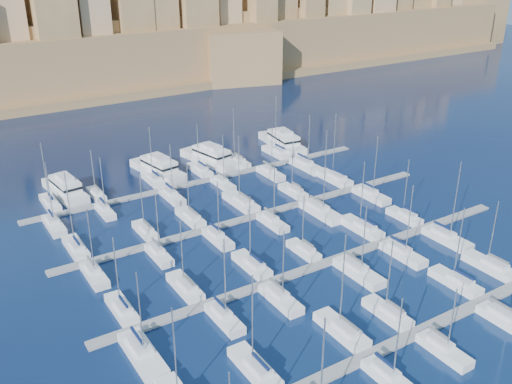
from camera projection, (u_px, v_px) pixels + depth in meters
ground at (287, 235)px, 107.69m from camera, size 600.00×600.00×0.00m
pontoon_near at (425, 329)px, 81.31m from camera, size 84.00×2.00×0.40m
pontoon_mid_near at (327, 262)px, 98.33m from camera, size 84.00×2.00×0.40m
pontoon_mid_far at (259, 215)px, 115.34m from camera, size 84.00×2.00×0.40m
pontoon_far at (208, 180)px, 132.35m from camera, size 84.00×2.00×0.40m
sailboat_1 at (255, 368)px, 73.07m from camera, size 2.81×9.38×14.69m
sailboat_2 at (342, 330)px, 80.25m from camera, size 2.86×9.52×15.94m
sailboat_3 at (388, 313)px, 83.98m from camera, size 2.55×8.50×12.88m
sailboat_4 at (456, 282)px, 91.69m from camera, size 2.73×9.11×13.91m
sailboat_5 at (490, 266)px, 96.15m from camera, size 2.85×9.50×12.74m
sailboat_8 at (390, 378)px, 71.41m from camera, size 2.47×8.24×13.23m
sailboat_9 at (444, 350)px, 76.41m from camera, size 2.42×8.06×10.95m
sailboat_10 at (506, 320)px, 82.35m from camera, size 2.67×8.89×13.57m
sailboat_12 at (122, 309)px, 84.90m from camera, size 2.54×8.47×12.81m
sailboat_13 at (185, 287)px, 90.27m from camera, size 2.68×8.94×12.54m
sailboat_14 at (252, 265)px, 96.47m from camera, size 2.74×9.15×13.53m
sailboat_15 at (304, 250)px, 101.04m from camera, size 2.31×7.69×11.51m
sailboat_16 at (362, 228)px, 109.03m from camera, size 2.98×9.92×14.26m
sailboat_17 at (405, 216)px, 113.50m from camera, size 2.42×8.06×13.00m
sailboat_18 at (143, 354)px, 75.49m from camera, size 3.20×10.66×14.11m
sailboat_19 at (224, 318)px, 82.84m from camera, size 2.47×8.23×14.32m
sailboat_20 at (280, 298)px, 87.37m from camera, size 2.66×8.85×12.96m
sailboat_21 at (358, 272)px, 94.42m from camera, size 3.01×10.04×13.26m
sailboat_22 at (403, 254)px, 99.95m from camera, size 2.76×9.21×14.22m
sailboat_23 at (447, 238)px, 105.12m from camera, size 2.95×9.82×16.38m
sailboat_24 at (76, 248)px, 101.90m from camera, size 2.69×8.97×15.31m
sailboat_25 at (145, 231)px, 107.93m from camera, size 2.39×7.98×12.28m
sailboat_26 at (191, 218)px, 113.03m from camera, size 2.66×8.88×13.65m
sailboat_27 at (241, 202)px, 119.69m from camera, size 3.20×10.67×15.42m
sailboat_28 at (293, 191)px, 124.95m from camera, size 2.46×8.19×12.43m
sailboat_29 at (334, 178)px, 131.83m from camera, size 3.09×10.30×16.35m
sailboat_30 at (94, 274)px, 93.75m from camera, size 2.56×8.53×12.97m
sailboat_31 at (159, 254)px, 99.69m from camera, size 2.36×7.88×12.91m
sailboat_32 at (218, 238)px, 105.21m from camera, size 2.50×8.34×12.65m
sailboat_33 at (272, 222)px, 111.22m from camera, size 2.47×8.25×14.02m
sailboat_34 at (321, 211)px, 115.54m from camera, size 3.28×10.92×18.44m
sailboat_35 at (371, 195)px, 123.11m from camera, size 2.84×9.48×14.45m
sailboat_36 at (50, 203)px, 119.37m from camera, size 2.66×8.86×14.13m
sailboat_37 at (96, 194)px, 123.60m from camera, size 2.26×7.52×11.03m
sailboat_38 at (154, 180)px, 130.96m from camera, size 2.76×9.21×13.50m
sailboat_39 at (200, 170)px, 136.68m from camera, size 2.71×9.04×12.24m
sailboat_40 at (236, 161)px, 142.16m from camera, size 3.07×10.23×14.25m
sailboat_41 at (277, 152)px, 148.07m from camera, size 2.97×9.89×16.03m
sailboat_42 at (54, 225)px, 110.14m from camera, size 2.69×8.98×14.08m
sailboat_43 at (105, 211)px, 115.83m from camera, size 2.23×7.42×12.71m
sailboat_44 at (172, 196)px, 122.48m from camera, size 2.61×8.69×12.87m
sailboat_45 at (223, 184)px, 128.96m from camera, size 2.42×8.05×12.69m
sailboat_46 at (270, 173)px, 134.84m from camera, size 2.66×8.88×12.46m
sailboat_47 at (306, 166)px, 139.16m from camera, size 3.14×10.47×14.01m
motor_yacht_a at (65, 188)px, 124.01m from camera, size 6.39×16.28×5.25m
motor_yacht_b at (158, 168)px, 135.36m from camera, size 7.89×17.85×5.25m
motor_yacht_c at (210, 156)px, 142.45m from camera, size 8.64×18.34×5.25m
motor_yacht_d at (283, 141)px, 153.55m from camera, size 7.79×18.84×5.25m
fortified_city at (58, 43)px, 221.74m from camera, size 460.00×108.95×59.52m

